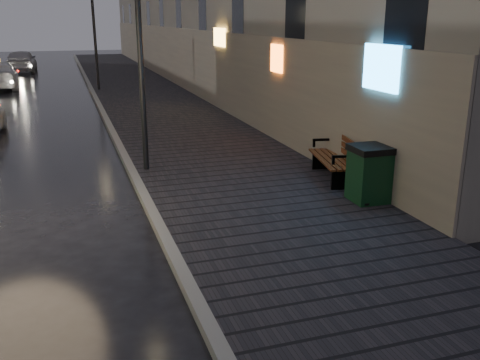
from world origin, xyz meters
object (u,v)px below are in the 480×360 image
Objects in this scene: bench at (337,157)px; trash_bin at (369,173)px; lamp_near at (139,29)px; car_far at (21,61)px; lamp_far at (94,23)px.

trash_bin is (-0.13, -1.62, 0.08)m from bench.
bench is at bearing -28.42° from lamp_near.
bench is 0.44× the size of car_far.
car_far is at bearing 98.73° from lamp_near.
car_far is at bearing 105.64° from trash_bin.
lamp_far is at bearing 102.46° from trash_bin.
car_far reaches higher than trash_bin.
trash_bin is at bearing -78.73° from lamp_far.
car_far is (-8.45, 30.67, 0.14)m from bench.
trash_bin is (3.95, -3.83, -2.75)m from lamp_near.
trash_bin is at bearing -44.08° from lamp_near.
bench is (4.08, -2.21, -2.84)m from lamp_near.
lamp_far is 18.87m from bench.
car_far is (-8.32, 32.29, 0.05)m from trash_bin.
lamp_far is 13.48m from car_far.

